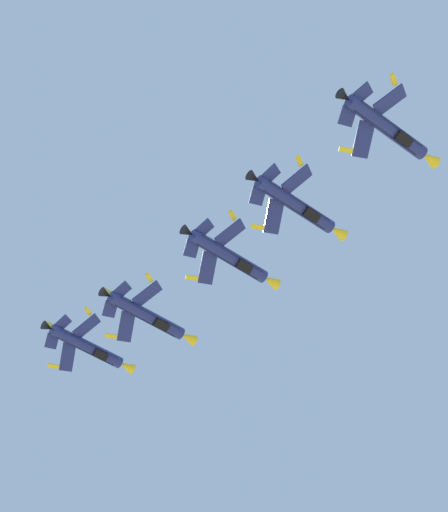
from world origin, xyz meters
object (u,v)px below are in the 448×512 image
fighter_jet_right_wing (230,257)px  fighter_jet_left_wing (148,316)px  fighter_jet_right_outer (388,129)px  fighter_jet_left_outer (297,206)px  fighter_jet_lead (88,347)px

fighter_jet_right_wing → fighter_jet_left_wing: bearing=-177.3°
fighter_jet_right_outer → fighter_jet_left_outer: bearing=177.1°
fighter_jet_lead → fighter_jet_left_outer: fighter_jet_lead is taller
fighter_jet_left_outer → fighter_jet_right_outer: 15.91m
fighter_jet_lead → fighter_jet_left_wing: 15.60m
fighter_jet_left_wing → fighter_jet_left_outer: bearing=2.2°
fighter_jet_lead → fighter_jet_right_outer: bearing=-0.3°
fighter_jet_lead → fighter_jet_right_wing: size_ratio=1.00×
fighter_jet_lead → fighter_jet_left_outer: size_ratio=1.00×
fighter_jet_lead → fighter_jet_left_wing: bearing=-2.0°
fighter_jet_right_outer → fighter_jet_lead: bearing=179.7°
fighter_jet_left_wing → fighter_jet_left_outer: size_ratio=1.00×
fighter_jet_right_wing → fighter_jet_right_outer: fighter_jet_right_outer is taller
fighter_jet_left_outer → fighter_jet_lead: bearing=-179.3°
fighter_jet_lead → fighter_jet_right_wing: bearing=0.4°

